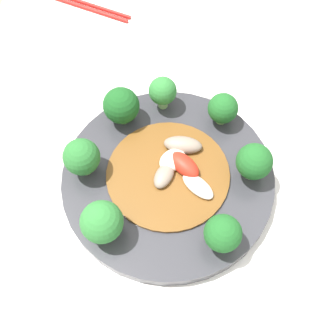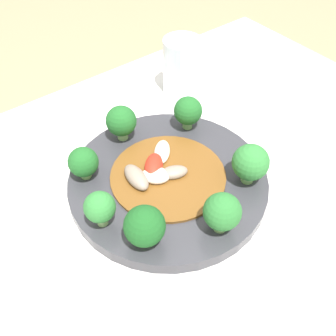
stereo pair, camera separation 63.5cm
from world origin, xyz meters
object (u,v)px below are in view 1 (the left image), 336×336
(broccoli_northwest, at_px, (223,109))
(broccoli_southeast, at_px, (102,222))
(broccoli_north, at_px, (254,162))
(stirfry_center, at_px, (174,168))
(broccoli_south, at_px, (82,157))
(drinking_glass, at_px, (325,304))
(broccoli_southwest, at_px, (121,106))
(broccoli_west, at_px, (163,91))
(broccoli_northeast, at_px, (223,234))
(chopsticks, at_px, (74,2))
(plate, at_px, (168,178))

(broccoli_northwest, bearing_deg, broccoli_southeast, -39.59)
(broccoli_north, xyz_separation_m, stirfry_center, (-0.00, -0.11, -0.03))
(broccoli_south, distance_m, drinking_glass, 0.37)
(broccoli_south, bearing_deg, broccoli_southwest, 153.96)
(broccoli_west, height_order, broccoli_northwest, broccoli_west)
(broccoli_northeast, distance_m, drinking_glass, 0.14)
(broccoli_northeast, distance_m, broccoli_south, 0.22)
(broccoli_north, relative_size, chopsticks, 0.27)
(broccoli_northwest, distance_m, chopsticks, 0.42)
(broccoli_southwest, bearing_deg, stirfry_center, 42.87)
(broccoli_west, distance_m, broccoli_northwest, 0.10)
(broccoli_north, height_order, chopsticks, broccoli_north)
(broccoli_northwest, xyz_separation_m, drinking_glass, (0.29, 0.11, 0.00))
(broccoli_southeast, xyz_separation_m, chopsticks, (-0.49, -0.13, -0.06))
(plate, relative_size, broccoli_northeast, 5.14)
(broccoli_southeast, height_order, stirfry_center, broccoli_southeast)
(broccoli_west, distance_m, broccoli_north, 0.18)
(broccoli_west, distance_m, broccoli_northeast, 0.25)
(broccoli_west, relative_size, drinking_glass, 0.52)
(broccoli_west, relative_size, broccoli_south, 0.91)
(broccoli_northwest, bearing_deg, broccoli_northeast, -1.67)
(broccoli_north, relative_size, broccoli_northeast, 1.04)
(broccoli_west, relative_size, broccoli_north, 0.93)
(broccoli_south, distance_m, chopsticks, 0.41)
(broccoli_southeast, xyz_separation_m, broccoli_south, (-0.10, -0.04, -0.00))
(broccoli_west, xyz_separation_m, broccoli_northeast, (0.23, 0.09, 0.00))
(chopsticks, bearing_deg, broccoli_southwest, 23.52)
(stirfry_center, relative_size, chopsticks, 0.77)
(broccoli_north, xyz_separation_m, drinking_glass, (0.19, 0.07, -0.00))
(broccoli_west, relative_size, broccoli_southwest, 0.92)
(broccoli_west, xyz_separation_m, broccoli_south, (0.13, -0.11, 0.00))
(stirfry_center, xyz_separation_m, drinking_glass, (0.19, 0.18, 0.03))
(broccoli_west, relative_size, stirfry_center, 0.32)
(broccoli_south, relative_size, stirfry_center, 0.35)
(plate, xyz_separation_m, broccoli_south, (-0.00, -0.12, 0.05))
(broccoli_south, bearing_deg, broccoli_north, 90.73)
(broccoli_southeast, bearing_deg, stirfry_center, 138.56)
(chopsticks, bearing_deg, drinking_glass, 34.45)
(broccoli_northwest, height_order, broccoli_south, broccoli_south)
(broccoli_south, bearing_deg, broccoli_northwest, 116.08)
(broccoli_northwest, relative_size, broccoli_southwest, 0.87)
(broccoli_northwest, relative_size, stirfry_center, 0.30)
(broccoli_north, distance_m, stirfry_center, 0.12)
(chopsticks, bearing_deg, plate, 27.43)
(broccoli_north, distance_m, broccoli_northeast, 0.12)
(plate, relative_size, broccoli_south, 4.88)
(broccoli_southwest, bearing_deg, broccoli_west, 116.21)
(stirfry_center, bearing_deg, broccoli_west, -169.86)
(broccoli_north, height_order, broccoli_northwest, broccoli_north)
(broccoli_north, xyz_separation_m, broccoli_southeast, (0.10, -0.20, 0.00))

